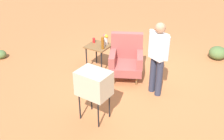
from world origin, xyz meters
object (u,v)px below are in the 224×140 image
at_px(side_table, 99,49).
at_px(person_standing, 158,55).
at_px(soda_can_red, 94,40).
at_px(flower_vase, 106,39).
at_px(bottle_short_clear, 104,44).
at_px(armchair, 126,58).
at_px(tv_on_stand, 94,84).
at_px(bottle_tall_amber, 103,43).

distance_m(side_table, person_standing, 1.75).
bearing_deg(side_table, soda_can_red, 155.97).
height_order(person_standing, soda_can_red, person_standing).
bearing_deg(flower_vase, person_standing, -15.76).
bearing_deg(bottle_short_clear, armchair, 4.24).
bearing_deg(soda_can_red, armchair, -4.38).
relative_size(tv_on_stand, bottle_tall_amber, 3.43).
xyz_separation_m(tv_on_stand, bottle_tall_amber, (-0.82, 1.60, 0.03)).
relative_size(armchair, flower_vase, 4.00).
height_order(tv_on_stand, bottle_tall_amber, tv_on_stand).
relative_size(tv_on_stand, soda_can_red, 8.44).
relative_size(side_table, soda_can_red, 5.43).
bearing_deg(bottle_tall_amber, soda_can_red, 152.63).
bearing_deg(tv_on_stand, flower_vase, 115.52).
bearing_deg(flower_vase, side_table, -136.39).
relative_size(side_table, bottle_tall_amber, 2.21).
bearing_deg(side_table, armchair, 0.89).
bearing_deg(person_standing, soda_can_red, 168.23).
bearing_deg(side_table, flower_vase, 43.61).
xyz_separation_m(side_table, flower_vase, (0.14, 0.13, 0.25)).
bearing_deg(tv_on_stand, bottle_tall_amber, 117.16).
distance_m(person_standing, bottle_short_clear, 1.54).
height_order(tv_on_stand, soda_can_red, tv_on_stand).
bearing_deg(person_standing, bottle_short_clear, 169.75).
bearing_deg(tv_on_stand, bottle_short_clear, 116.54).
distance_m(armchair, tv_on_stand, 1.77).
relative_size(person_standing, soda_can_red, 13.44).
xyz_separation_m(bottle_short_clear, bottle_tall_amber, (0.02, -0.09, 0.05)).
bearing_deg(person_standing, armchair, 160.63).
bearing_deg(flower_vase, bottle_short_clear, -75.81).
xyz_separation_m(side_table, bottle_short_clear, (0.18, -0.03, 0.20)).
distance_m(tv_on_stand, bottle_short_clear, 1.88).
height_order(armchair, bottle_tall_amber, armchair).
bearing_deg(side_table, person_standing, -10.25).
bearing_deg(bottle_short_clear, flower_vase, 104.19).
bearing_deg(flower_vase, tv_on_stand, -64.48).
bearing_deg(person_standing, bottle_tall_amber, 172.83).
distance_m(tv_on_stand, person_standing, 1.57).
xyz_separation_m(tv_on_stand, soda_can_red, (-1.21, 1.80, -0.06)).
bearing_deg(tv_on_stand, side_table, 120.74).
height_order(tv_on_stand, person_standing, person_standing).
bearing_deg(armchair, person_standing, -19.37).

